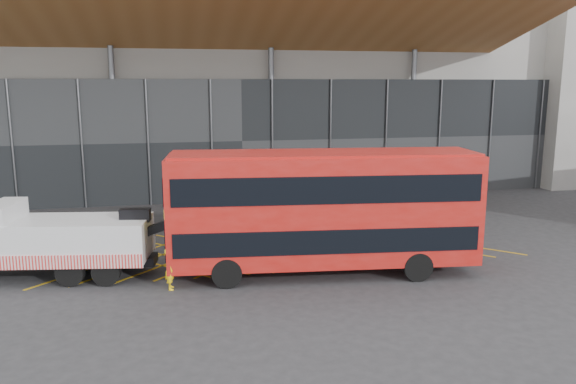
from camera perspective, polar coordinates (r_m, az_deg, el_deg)
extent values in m
plane|color=#2A2A2C|center=(26.62, -5.68, -5.94)|extent=(120.00, 120.00, 0.00)
cube|color=#C39412|center=(26.57, -16.09, -6.35)|extent=(7.16, 7.16, 0.01)
cube|color=#C39412|center=(26.57, -16.09, -6.35)|extent=(7.16, 7.16, 0.01)
cube|color=#C39412|center=(26.49, -12.62, -6.23)|extent=(7.16, 7.16, 0.01)
cube|color=#C39412|center=(26.49, -12.62, -6.23)|extent=(7.16, 7.16, 0.01)
cube|color=#C39412|center=(26.51, -9.14, -6.09)|extent=(7.16, 7.16, 0.01)
cube|color=#C39412|center=(26.51, -9.14, -6.09)|extent=(7.16, 7.16, 0.01)
cube|color=#C39412|center=(26.62, -5.68, -5.92)|extent=(7.16, 7.16, 0.01)
cube|color=#C39412|center=(26.62, -5.68, -5.92)|extent=(7.16, 7.16, 0.01)
cube|color=#C39412|center=(26.83, -2.27, -5.74)|extent=(7.16, 7.16, 0.01)
cube|color=#C39412|center=(26.83, -2.27, -5.74)|extent=(7.16, 7.16, 0.01)
cube|color=#C39412|center=(27.13, 1.08, -5.54)|extent=(7.16, 7.16, 0.01)
cube|color=#C39412|center=(27.13, 1.08, -5.54)|extent=(7.16, 7.16, 0.01)
cube|color=#C39412|center=(27.53, 4.34, -5.33)|extent=(7.16, 7.16, 0.01)
cube|color=#C39412|center=(27.53, 4.34, -5.33)|extent=(7.16, 7.16, 0.01)
cube|color=#C39412|center=(28.00, 7.49, -5.11)|extent=(7.16, 7.16, 0.01)
cube|color=#C39412|center=(28.00, 7.49, -5.11)|extent=(7.16, 7.16, 0.01)
cube|color=#C39412|center=(28.56, 10.53, -4.88)|extent=(7.16, 7.16, 0.01)
cube|color=#C39412|center=(28.56, 10.53, -4.88)|extent=(7.16, 7.16, 0.01)
cube|color=#C39412|center=(29.20, 13.45, -4.65)|extent=(7.16, 7.16, 0.01)
cube|color=#C39412|center=(29.20, 13.45, -4.65)|extent=(7.16, 7.16, 0.01)
cube|color=gray|center=(44.61, -6.08, 12.55)|extent=(55.00, 14.00, 18.00)
cube|color=black|center=(37.52, -4.76, 5.24)|extent=(55.00, 0.80, 8.00)
cube|color=#9B612D|center=(33.66, -7.66, 17.32)|extent=(40.00, 11.93, 4.07)
cylinder|color=#595B60|center=(37.09, -17.17, 6.28)|extent=(0.36, 0.36, 10.00)
cylinder|color=#595B60|center=(37.54, -1.69, 6.81)|extent=(0.36, 0.36, 10.00)
cylinder|color=#595B60|center=(40.54, 12.46, 6.86)|extent=(0.36, 0.36, 10.00)
cube|color=black|center=(24.84, -24.01, -6.44)|extent=(9.40, 2.49, 0.35)
cube|color=silver|center=(24.12, -21.12, -4.41)|extent=(6.43, 3.43, 1.58)
cube|color=red|center=(23.14, -21.99, -6.64)|extent=(6.04, 1.05, 0.54)
cube|color=silver|center=(24.80, -26.92, -1.76)|extent=(1.36, 2.49, 0.69)
cube|color=black|center=(23.21, -15.26, -2.25)|extent=(1.25, 0.68, 0.49)
cube|color=black|center=(23.13, -12.81, -3.44)|extent=(2.18, 0.69, 1.07)
cylinder|color=black|center=(23.02, -17.98, -7.74)|extent=(1.13, 0.52, 1.08)
cylinder|color=black|center=(24.93, -16.74, -6.24)|extent=(1.13, 0.52, 1.08)
cube|color=#AD140F|center=(22.73, 3.63, -1.64)|extent=(12.59, 4.17, 4.36)
cube|color=black|center=(22.98, 3.60, -4.13)|extent=(12.11, 4.17, 0.95)
cube|color=black|center=(22.54, 3.66, 0.84)|extent=(12.11, 4.17, 1.07)
cube|color=black|center=(22.80, -12.00, -4.32)|extent=(0.33, 2.51, 1.46)
cube|color=black|center=(22.37, -12.20, 0.54)|extent=(0.33, 2.51, 1.07)
cube|color=yellow|center=(22.55, -12.13, -1.70)|extent=(0.27, 2.00, 0.39)
cube|color=#AD140F|center=(22.35, 3.70, 3.91)|extent=(12.32, 3.91, 0.13)
cylinder|color=black|center=(21.79, -6.23, -8.20)|extent=(1.20, 0.46, 1.17)
cylinder|color=black|center=(24.23, -6.21, -6.21)|extent=(1.20, 0.46, 1.17)
cylinder|color=black|center=(22.98, 13.05, -7.40)|extent=(1.20, 0.46, 1.17)
cylinder|color=black|center=(25.30, 11.18, -5.62)|extent=(1.20, 0.46, 1.17)
imported|color=yellow|center=(21.93, -11.88, -7.62)|extent=(0.39, 0.60, 1.62)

